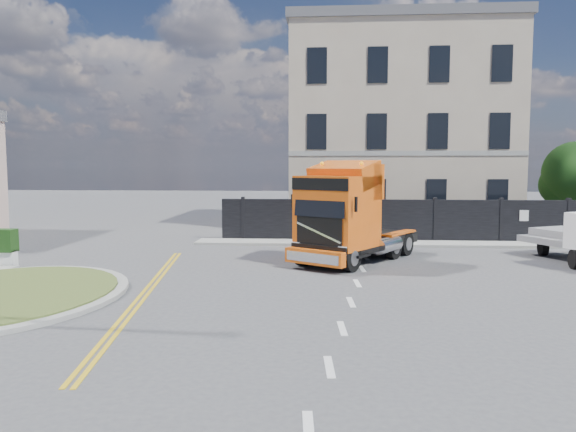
{
  "coord_description": "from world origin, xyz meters",
  "views": [
    {
      "loc": [
        2.05,
        -17.4,
        3.62
      ],
      "look_at": [
        0.62,
        2.42,
        1.8
      ],
      "focal_mm": 35.0,
      "sensor_mm": 36.0,
      "label": 1
    }
  ],
  "objects": [
    {
      "name": "truck",
      "position": [
        2.69,
        3.09,
        1.63
      ],
      "size": [
        5.16,
        6.34,
        3.64
      ],
      "rotation": [
        0.0,
        0.0,
        -0.57
      ],
      "color": "black",
      "rests_on": "ground"
    },
    {
      "name": "tree",
      "position": [
        14.38,
        12.1,
        3.05
      ],
      "size": [
        3.2,
        3.2,
        4.8
      ],
      "color": "#382619",
      "rests_on": "ground"
    },
    {
      "name": "georgian_building",
      "position": [
        6.0,
        16.5,
        5.77
      ],
      "size": [
        12.3,
        10.3,
        12.8
      ],
      "color": "#B4A58F",
      "rests_on": "ground"
    },
    {
      "name": "ground",
      "position": [
        0.0,
        0.0,
        0.0
      ],
      "size": [
        120.0,
        120.0,
        0.0
      ],
      "primitive_type": "plane",
      "color": "#424244",
      "rests_on": "ground"
    },
    {
      "name": "pavement_far",
      "position": [
        6.0,
        8.1,
        0.06
      ],
      "size": [
        20.0,
        1.6,
        0.12
      ],
      "primitive_type": "cube",
      "color": "gray",
      "rests_on": "ground"
    },
    {
      "name": "hoarding_fence",
      "position": [
        6.55,
        9.0,
        1.0
      ],
      "size": [
        18.8,
        0.25,
        2.0
      ],
      "color": "black",
      "rests_on": "ground"
    }
  ]
}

